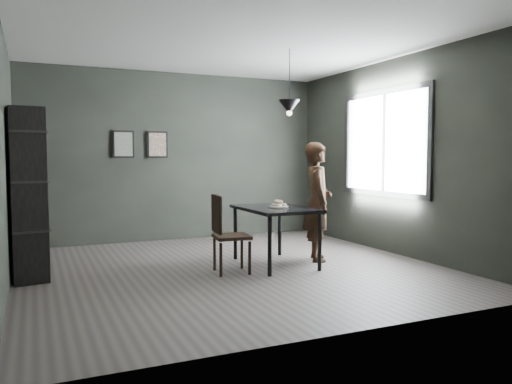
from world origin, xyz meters
name	(u,v)px	position (x,y,z in m)	size (l,w,h in m)	color
ground	(232,269)	(0.00, 0.00, 0.00)	(5.00, 5.00, 0.00)	#373330
back_wall	(178,157)	(0.00, 2.50, 1.40)	(5.00, 0.10, 2.80)	black
ceiling	(231,41)	(0.00, 0.00, 2.80)	(5.00, 5.00, 0.02)	silver
window_assembly	(384,143)	(2.47, 0.20, 1.60)	(0.04, 1.96, 1.56)	white
cafe_table	(275,213)	(0.60, 0.00, 0.67)	(0.80, 1.20, 0.75)	black
white_plate	(278,207)	(0.61, -0.07, 0.76)	(0.23, 0.23, 0.01)	silver
donut_pile	(278,204)	(0.61, -0.07, 0.79)	(0.20, 0.20, 0.09)	beige
woman	(318,202)	(1.25, 0.04, 0.80)	(0.58, 0.38, 1.59)	black
wood_chair	(225,229)	(-0.16, -0.17, 0.54)	(0.46, 0.46, 0.94)	black
shelf_unit	(26,195)	(-2.32, 0.46, 0.97)	(0.37, 0.65, 1.94)	black
pendant_lamp	(289,107)	(0.85, 0.10, 2.05)	(0.28, 0.28, 0.86)	black
framed_print_left	(123,144)	(-0.90, 2.47, 1.60)	(0.34, 0.04, 0.44)	black
framed_print_right	(157,145)	(-0.35, 2.47, 1.60)	(0.34, 0.04, 0.44)	black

